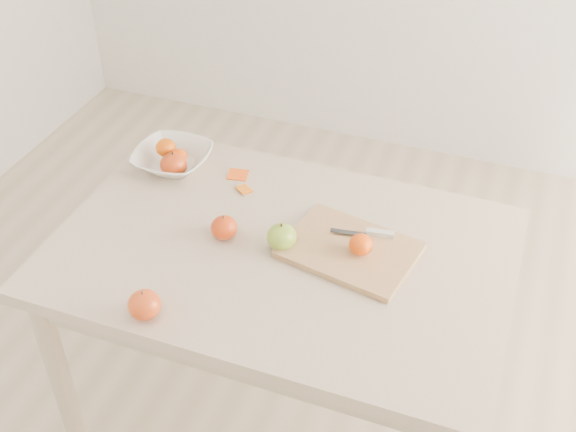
% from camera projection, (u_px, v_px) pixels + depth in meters
% --- Properties ---
extents(ground, '(3.50, 3.50, 0.00)m').
position_uv_depth(ground, '(283.00, 419.00, 2.37)').
color(ground, '#C6B293').
rests_on(ground, ground).
extents(table, '(1.20, 0.80, 0.75)m').
position_uv_depth(table, '(282.00, 275.00, 1.96)').
color(table, beige).
rests_on(table, ground).
extents(cutting_board, '(0.37, 0.30, 0.02)m').
position_uv_depth(cutting_board, '(350.00, 250.00, 1.88)').
color(cutting_board, tan).
rests_on(cutting_board, table).
extents(board_tangerine, '(0.06, 0.06, 0.05)m').
position_uv_depth(board_tangerine, '(361.00, 245.00, 1.84)').
color(board_tangerine, '#D74B07').
rests_on(board_tangerine, cutting_board).
extents(fruit_bowl, '(0.23, 0.23, 0.06)m').
position_uv_depth(fruit_bowl, '(173.00, 158.00, 2.18)').
color(fruit_bowl, white).
rests_on(fruit_bowl, table).
extents(bowl_tangerine_near, '(0.06, 0.06, 0.05)m').
position_uv_depth(bowl_tangerine_near, '(166.00, 148.00, 2.17)').
color(bowl_tangerine_near, '#CD5207').
rests_on(bowl_tangerine_near, fruit_bowl).
extents(bowl_tangerine_far, '(0.05, 0.05, 0.05)m').
position_uv_depth(bowl_tangerine_far, '(178.00, 157.00, 2.14)').
color(bowl_tangerine_far, '#E64608').
rests_on(bowl_tangerine_far, fruit_bowl).
extents(orange_peel_a, '(0.07, 0.05, 0.01)m').
position_uv_depth(orange_peel_a, '(238.00, 176.00, 2.15)').
color(orange_peel_a, '#EE5310').
rests_on(orange_peel_a, table).
extents(orange_peel_b, '(0.06, 0.05, 0.01)m').
position_uv_depth(orange_peel_b, '(244.00, 190.00, 2.10)').
color(orange_peel_b, orange).
rests_on(orange_peel_b, table).
extents(paring_knife, '(0.17, 0.05, 0.01)m').
position_uv_depth(paring_knife, '(375.00, 233.00, 1.91)').
color(paring_knife, white).
rests_on(paring_knife, cutting_board).
extents(apple_green, '(0.08, 0.08, 0.07)m').
position_uv_depth(apple_green, '(282.00, 237.00, 1.88)').
color(apple_green, '#578A19').
rests_on(apple_green, table).
extents(apple_red_b, '(0.07, 0.07, 0.06)m').
position_uv_depth(apple_red_b, '(224.00, 228.00, 1.91)').
color(apple_red_b, '#A01306').
rests_on(apple_red_b, table).
extents(apple_red_c, '(0.08, 0.08, 0.07)m').
position_uv_depth(apple_red_c, '(144.00, 305.00, 1.69)').
color(apple_red_c, '#A50A02').
rests_on(apple_red_c, table).
extents(apple_red_a, '(0.08, 0.08, 0.07)m').
position_uv_depth(apple_red_a, '(174.00, 165.00, 2.14)').
color(apple_red_a, '#971905').
rests_on(apple_red_a, table).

